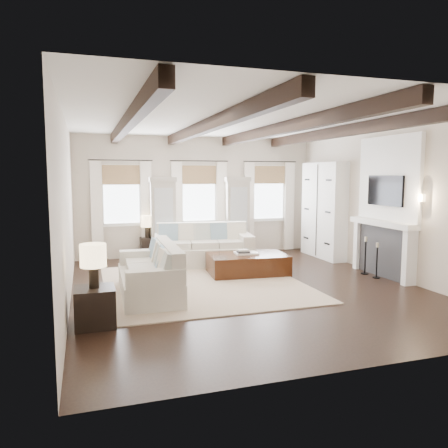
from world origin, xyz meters
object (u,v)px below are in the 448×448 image
object	(u,v)px
side_table_front	(95,307)
side_table_back	(148,248)
sofa_back	(203,248)
ottoman	(247,264)
sofa_left	(153,275)

from	to	relation	value
side_table_front	side_table_back	distance (m)	5.09
sofa_back	ottoman	size ratio (longest dim) A/B	1.46
sofa_left	ottoman	world-z (taller)	sofa_left
side_table_front	side_table_back	xyz separation A→B (m)	(1.44, 4.88, -0.00)
ottoman	side_table_front	size ratio (longest dim) A/B	2.98
side_table_front	side_table_back	bearing A→B (deg)	73.59
side_table_front	sofa_back	bearing A→B (deg)	54.85
sofa_back	sofa_left	world-z (taller)	sofa_back
sofa_back	sofa_left	size ratio (longest dim) A/B	1.12
sofa_back	side_table_front	distance (m)	4.57
side_table_front	ottoman	bearing A→B (deg)	36.57
sofa_left	ottoman	bearing A→B (deg)	25.76
ottoman	side_table_back	bearing A→B (deg)	131.92
sofa_back	sofa_left	distance (m)	2.86
sofa_left	side_table_back	distance (m)	3.55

